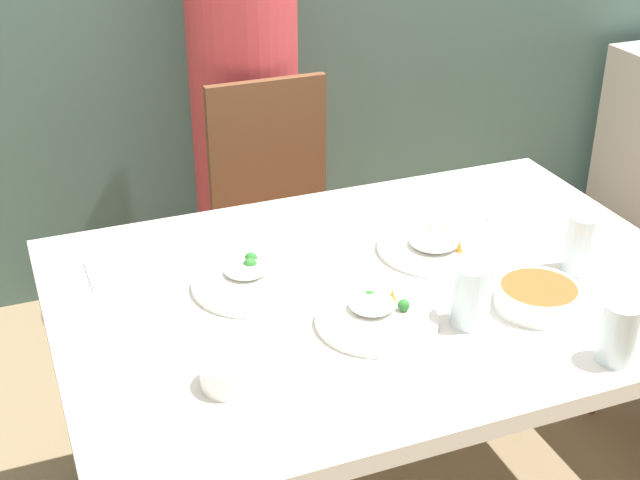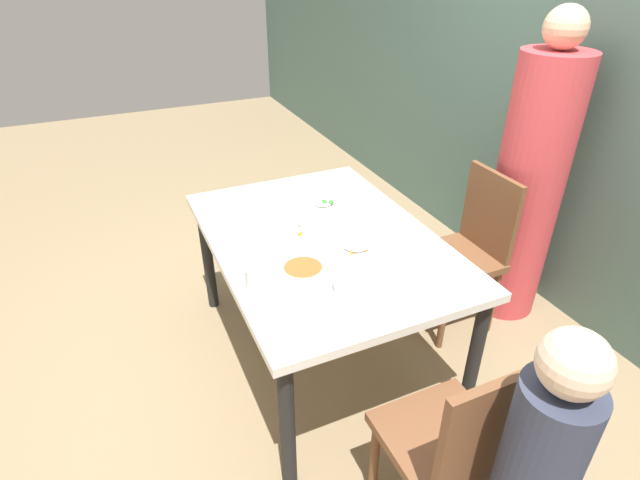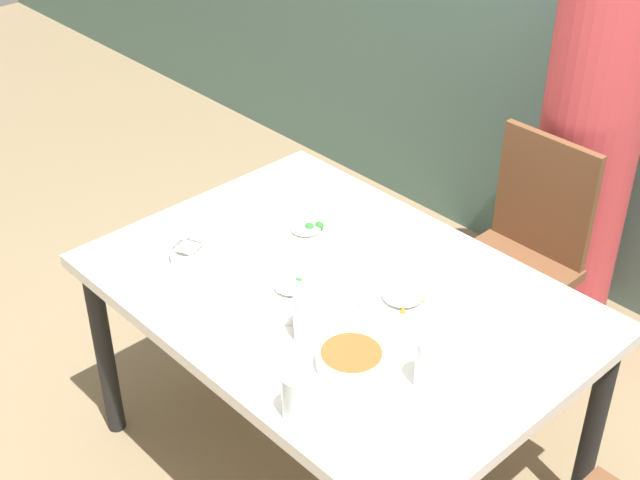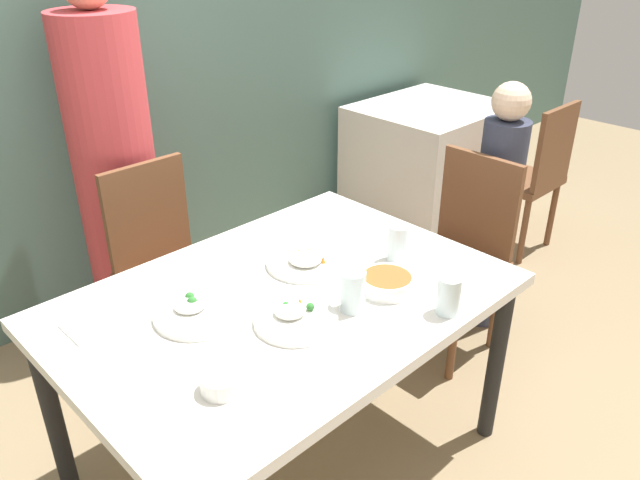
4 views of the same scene
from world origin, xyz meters
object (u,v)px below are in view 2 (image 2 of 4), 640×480
(chair_adult_spot, at_px, (467,247))
(person_adult, at_px, (528,188))
(glass_water_tall, at_px, (345,280))
(chair_child_spot, at_px, (458,445))
(plate_rice_adult, at_px, (319,207))
(bowl_curry, at_px, (303,272))

(chair_adult_spot, height_order, person_adult, person_adult)
(chair_adult_spot, distance_m, glass_water_tall, 1.06)
(chair_child_spot, relative_size, plate_rice_adult, 3.37)
(person_adult, relative_size, glass_water_tall, 12.26)
(bowl_curry, distance_m, plate_rice_adult, 0.61)
(chair_child_spot, distance_m, plate_rice_adult, 1.33)
(plate_rice_adult, bearing_deg, chair_child_spot, -3.51)
(chair_adult_spot, xyz_separation_m, plate_rice_adult, (-0.32, -0.74, 0.25))
(person_adult, distance_m, bowl_curry, 1.40)
(chair_child_spot, bearing_deg, plate_rice_adult, -93.51)
(bowl_curry, xyz_separation_m, glass_water_tall, (0.18, 0.10, 0.04))
(person_adult, relative_size, bowl_curry, 9.31)
(bowl_curry, bearing_deg, person_adult, 98.42)
(bowl_curry, height_order, plate_rice_adult, same)
(chair_adult_spot, height_order, chair_child_spot, same)
(glass_water_tall, bearing_deg, plate_rice_adult, 163.73)
(bowl_curry, bearing_deg, glass_water_tall, 29.76)
(chair_adult_spot, bearing_deg, glass_water_tall, -67.97)
(plate_rice_adult, relative_size, glass_water_tall, 1.95)
(person_adult, bearing_deg, plate_rice_adult, -106.52)
(person_adult, height_order, glass_water_tall, person_adult)
(bowl_curry, distance_m, glass_water_tall, 0.21)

